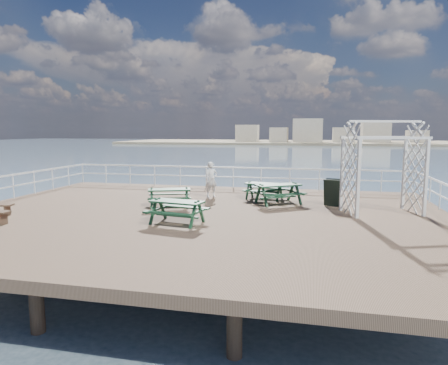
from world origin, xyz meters
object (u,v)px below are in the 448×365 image
at_px(trellis_arbor, 383,173).
at_px(person, 211,180).
at_px(picnic_table_a, 169,194).
at_px(picnic_table_c, 278,190).
at_px(picnic_table_d, 177,207).
at_px(picnic_table_b, 264,187).

relative_size(trellis_arbor, person, 2.12).
distance_m(trellis_arbor, person, 7.27).
height_order(picnic_table_a, picnic_table_c, picnic_table_c).
bearing_deg(picnic_table_d, person, 101.73).
bearing_deg(person, picnic_table_a, -148.11).
relative_size(picnic_table_a, person, 1.27).
bearing_deg(trellis_arbor, picnic_table_c, 143.88).
bearing_deg(picnic_table_d, picnic_table_a, 124.87).
bearing_deg(picnic_table_a, person, 46.51).
relative_size(picnic_table_c, trellis_arbor, 0.71).
bearing_deg(trellis_arbor, picnic_table_b, 135.50).
bearing_deg(picnic_table_b, picnic_table_d, -104.66).
height_order(picnic_table_a, trellis_arbor, trellis_arbor).
distance_m(picnic_table_d, person, 5.22).
relative_size(picnic_table_b, picnic_table_d, 0.93).
height_order(picnic_table_b, picnic_table_d, picnic_table_d).
height_order(trellis_arbor, person, trellis_arbor).
bearing_deg(picnic_table_c, picnic_table_b, 92.14).
bearing_deg(picnic_table_b, person, -171.00).
bearing_deg(person, trellis_arbor, -52.12).
height_order(picnic_table_a, person, person).
relative_size(picnic_table_a, trellis_arbor, 0.60).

